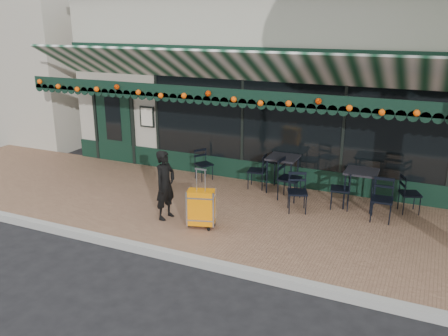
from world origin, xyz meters
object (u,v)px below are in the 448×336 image
at_px(chair_b_right, 290,179).
at_px(cafe_table_a, 361,174).
at_px(chair_b_front, 297,193).
at_px(chair_b_left, 257,171).
at_px(chair_solo, 204,165).
at_px(woman, 165,185).
at_px(cafe_table_b, 283,160).
at_px(chair_a_right, 410,194).
at_px(chair_a_front, 382,200).
at_px(chair_a_left, 340,189).
at_px(suitcase, 201,208).

bearing_deg(chair_b_right, cafe_table_a, -79.56).
bearing_deg(chair_b_front, chair_b_left, 120.89).
xyz_separation_m(chair_b_front, chair_solo, (-2.67, 1.03, -0.03)).
relative_size(chair_b_left, chair_b_front, 1.00).
xyz_separation_m(woman, cafe_table_b, (1.63, 2.45, 0.05)).
bearing_deg(cafe_table_b, chair_a_right, -2.64).
relative_size(cafe_table_a, cafe_table_b, 0.98).
bearing_deg(chair_a_right, chair_a_front, 122.30).
distance_m(chair_b_front, chair_solo, 2.86).
xyz_separation_m(chair_a_left, chair_b_right, (-1.12, 0.05, 0.05)).
bearing_deg(chair_b_left, chair_b_right, 58.45).
height_order(cafe_table_b, chair_a_right, cafe_table_b).
xyz_separation_m(chair_a_right, chair_b_front, (-2.11, -0.91, 0.01)).
bearing_deg(suitcase, chair_solo, 98.71).
bearing_deg(cafe_table_a, chair_b_front, -145.52).
distance_m(chair_a_front, chair_b_left, 3.00).
distance_m(suitcase, cafe_table_a, 3.46).
height_order(chair_a_right, chair_solo, chair_a_right).
relative_size(chair_a_right, chair_solo, 1.05).
relative_size(woman, chair_b_right, 1.50).
bearing_deg(chair_solo, chair_b_right, -68.98).
bearing_deg(chair_a_front, chair_b_front, -174.85).
bearing_deg(chair_a_left, chair_b_front, -63.92).
bearing_deg(chair_b_left, chair_a_left, 69.68).
distance_m(suitcase, chair_a_right, 4.29).
distance_m(woman, suitcase, 0.90).
xyz_separation_m(cafe_table_a, chair_b_left, (-2.40, 0.22, -0.32)).
relative_size(cafe_table_b, chair_solo, 1.09).
relative_size(suitcase, chair_b_front, 1.42).
bearing_deg(suitcase, chair_b_front, 28.99).
relative_size(cafe_table_a, chair_a_left, 0.98).
height_order(chair_a_left, chair_b_right, chair_b_right).
relative_size(suitcase, chair_b_right, 1.25).
relative_size(woman, chair_a_front, 1.63).
relative_size(suitcase, chair_solo, 1.53).
xyz_separation_m(chair_a_right, chair_b_left, (-3.38, 0.09, 0.01)).
height_order(chair_a_left, chair_a_right, chair_a_left).
bearing_deg(cafe_table_a, cafe_table_b, 171.83).
relative_size(cafe_table_b, chair_b_right, 0.89).
distance_m(chair_a_left, chair_a_front, 0.93).
distance_m(chair_a_left, chair_a_right, 1.39).
bearing_deg(chair_a_right, chair_solo, 65.92).
bearing_deg(cafe_table_b, suitcase, -107.31).
bearing_deg(chair_b_front, cafe_table_a, 13.65).
xyz_separation_m(chair_a_left, chair_a_front, (0.87, -0.32, 0.02)).
bearing_deg(chair_a_right, chair_b_front, 90.63).
xyz_separation_m(cafe_table_a, chair_solo, (-3.80, 0.25, -0.35)).
bearing_deg(woman, suitcase, -87.88).
bearing_deg(chair_b_right, suitcase, 156.16).
bearing_deg(chair_solo, chair_b_left, -59.66).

